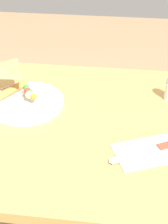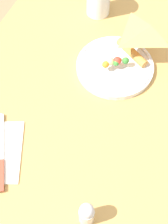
% 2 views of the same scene
% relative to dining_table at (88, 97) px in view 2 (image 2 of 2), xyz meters
% --- Properties ---
extents(ground_plane, '(6.00, 6.00, 0.00)m').
position_rel_dining_table_xyz_m(ground_plane, '(0.00, 0.00, -0.60)').
color(ground_plane, '#997A56').
extents(dining_table, '(0.95, 0.67, 0.73)m').
position_rel_dining_table_xyz_m(dining_table, '(0.00, 0.00, 0.00)').
color(dining_table, tan).
rests_on(dining_table, ground_plane).
extents(plate_pizza, '(0.22, 0.22, 0.05)m').
position_rel_dining_table_xyz_m(plate_pizza, '(0.04, -0.07, 0.15)').
color(plate_pizza, white).
rests_on(plate_pizza, dining_table).
extents(napkin_folded, '(0.20, 0.16, 0.00)m').
position_rel_dining_table_xyz_m(napkin_folded, '(-0.32, 0.11, 0.13)').
color(napkin_folded, white).
rests_on(napkin_folded, dining_table).
extents(butter_knife, '(0.20, 0.12, 0.01)m').
position_rel_dining_table_xyz_m(butter_knife, '(-0.33, 0.10, 0.14)').
color(butter_knife, '#99422D').
rests_on(butter_knife, napkin_folded).
extents(salt_shaker, '(0.03, 0.03, 0.08)m').
position_rel_dining_table_xyz_m(salt_shaker, '(-0.39, -0.15, 0.17)').
color(salt_shaker, silver).
rests_on(salt_shaker, dining_table).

